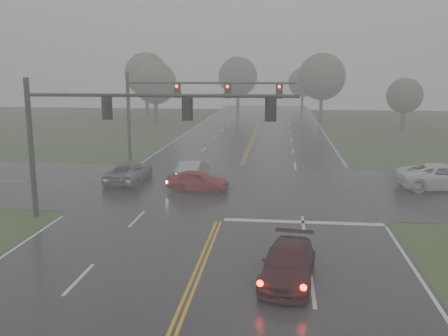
# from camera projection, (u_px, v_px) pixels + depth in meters

# --- Properties ---
(main_road) EXTENTS (18.00, 160.00, 0.02)m
(main_road) POSITION_uv_depth(u_px,v_px,m) (230.00, 194.00, 32.59)
(main_road) COLOR black
(main_road) RESTS_ON ground
(cross_street) EXTENTS (120.00, 14.00, 0.02)m
(cross_street) POSITION_uv_depth(u_px,v_px,m) (233.00, 187.00, 34.54)
(cross_street) COLOR black
(cross_street) RESTS_ON ground
(stop_bar) EXTENTS (8.50, 0.50, 0.01)m
(stop_bar) POSITION_uv_depth(u_px,v_px,m) (303.00, 223.00, 26.64)
(stop_bar) COLOR silver
(stop_bar) RESTS_ON ground
(sedan_maroon) EXTENTS (2.48, 4.93, 1.37)m
(sedan_maroon) POSITION_uv_depth(u_px,v_px,m) (288.00, 281.00, 19.34)
(sedan_maroon) COLOR black
(sedan_maroon) RESTS_ON ground
(sedan_red) EXTENTS (4.31, 2.08, 1.42)m
(sedan_red) POSITION_uv_depth(u_px,v_px,m) (198.00, 191.00, 33.45)
(sedan_red) COLOR #9A110E
(sedan_red) RESTS_ON ground
(sedan_silver) EXTENTS (1.86, 4.64, 1.50)m
(sedan_silver) POSITION_uv_depth(u_px,v_px,m) (193.00, 180.00, 36.68)
(sedan_silver) COLOR #919398
(sedan_silver) RESTS_ON ground
(car_grey) EXTENTS (2.55, 5.34, 1.47)m
(car_grey) POSITION_uv_depth(u_px,v_px,m) (129.00, 183.00, 35.97)
(car_grey) COLOR #54575B
(car_grey) RESTS_ON ground
(pickup_white) EXTENTS (6.50, 3.47, 1.74)m
(pickup_white) POSITION_uv_depth(u_px,v_px,m) (443.00, 189.00, 33.94)
(pickup_white) COLOR silver
(pickup_white) RESTS_ON ground
(signal_gantry_near) EXTENTS (14.46, 0.33, 7.63)m
(signal_gantry_near) POSITION_uv_depth(u_px,v_px,m) (110.00, 121.00, 26.17)
(signal_gantry_near) COLOR black
(signal_gantry_near) RESTS_ON ground
(signal_gantry_far) EXTENTS (14.86, 0.40, 7.80)m
(signal_gantry_far) POSITION_uv_depth(u_px,v_px,m) (180.00, 99.00, 43.37)
(signal_gantry_far) COLOR black
(signal_gantry_far) RESTS_ON ground
(tree_nw_a) EXTENTS (6.22, 6.22, 9.14)m
(tree_nw_a) POSITION_uv_depth(u_px,v_px,m) (155.00, 83.00, 73.05)
(tree_nw_a) COLOR #362B23
(tree_nw_a) RESTS_ON ground
(tree_ne_a) EXTENTS (7.11, 7.11, 10.44)m
(tree_ne_a) POSITION_uv_depth(u_px,v_px,m) (322.00, 77.00, 75.68)
(tree_ne_a) COLOR #362B23
(tree_ne_a) RESTS_ON ground
(tree_n_mid) EXTENTS (6.97, 6.97, 10.23)m
(tree_n_mid) POSITION_uv_depth(u_px,v_px,m) (238.00, 76.00, 89.14)
(tree_n_mid) COLOR #362B23
(tree_n_mid) RESTS_ON ground
(tree_e_near) EXTENTS (4.71, 4.71, 6.92)m
(tree_e_near) POSITION_uv_depth(u_px,v_px,m) (405.00, 96.00, 66.08)
(tree_e_near) COLOR #362B23
(tree_e_near) RESTS_ON ground
(tree_nw_b) EXTENTS (7.38, 7.38, 10.84)m
(tree_nw_b) POSITION_uv_depth(u_px,v_px,m) (146.00, 74.00, 85.53)
(tree_nw_b) COLOR #362B23
(tree_nw_b) RESTS_ON ground
(tree_n_far) EXTENTS (5.63, 5.63, 8.27)m
(tree_n_far) POSITION_uv_depth(u_px,v_px,m) (303.00, 82.00, 96.81)
(tree_n_far) COLOR #362B23
(tree_n_far) RESTS_ON ground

